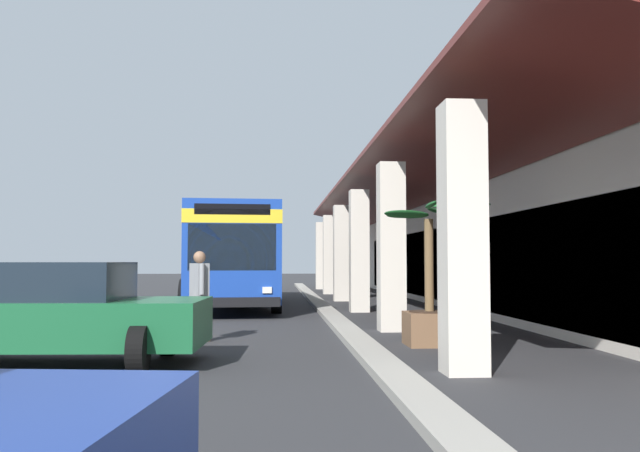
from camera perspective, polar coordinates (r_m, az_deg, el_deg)
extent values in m
plane|color=#2D2D30|center=(20.59, 8.06, -7.22)|extent=(120.00, 120.00, 0.00)
cube|color=#9E998E|center=(21.89, -0.06, -6.85)|extent=(38.30, 0.50, 0.12)
cube|color=beige|center=(24.57, 23.14, 1.31)|extent=(31.92, 11.55, 6.55)
cube|color=silver|center=(25.08, 22.97, 9.47)|extent=(32.22, 11.85, 0.60)
cube|color=beige|center=(35.19, 0.08, -2.61)|extent=(0.55, 0.55, 3.60)
cube|color=beige|center=(29.88, 0.81, -2.52)|extent=(0.55, 0.55, 3.60)
cube|color=beige|center=(24.58, 1.84, -2.38)|extent=(0.55, 0.55, 3.60)
cube|color=beige|center=(19.30, 3.44, -2.17)|extent=(0.55, 0.55, 3.60)
cube|color=beige|center=(14.04, 6.24, -1.80)|extent=(0.55, 0.55, 3.60)
cube|color=beige|center=(8.86, 12.35, -0.98)|extent=(0.55, 0.55, 3.60)
cube|color=#5B1E19|center=(22.27, 5.93, 3.26)|extent=(31.92, 3.16, 0.82)
cube|color=#19232D|center=(22.47, 10.09, -3.28)|extent=(26.81, 0.08, 2.40)
cube|color=#193D9E|center=(22.29, -7.78, -2.47)|extent=(11.15, 3.33, 2.75)
cube|color=yellow|center=(22.32, -7.76, -0.10)|extent=(11.17, 3.35, 0.36)
cube|color=#19232D|center=(22.59, -7.78, -1.91)|extent=(9.40, 3.23, 0.90)
cube|color=#19232D|center=(16.82, -7.68, -1.84)|extent=(0.22, 2.24, 1.20)
cube|color=black|center=(16.86, -7.66, 1.46)|extent=(0.20, 1.94, 0.28)
cube|color=black|center=(16.72, -7.72, -6.63)|extent=(0.37, 2.46, 0.24)
cube|color=silver|center=(16.81, -4.65, -5.61)|extent=(0.08, 0.24, 0.16)
cube|color=silver|center=(16.80, -10.77, -5.56)|extent=(0.08, 0.24, 0.16)
cube|color=silver|center=(23.85, -7.77, 1.08)|extent=(2.52, 1.95, 0.24)
cylinder|color=black|center=(18.73, -3.83, -6.12)|extent=(1.00, 0.30, 1.00)
cylinder|color=black|center=(18.72, -11.68, -6.06)|extent=(1.00, 0.30, 1.00)
cylinder|color=black|center=(25.42, -4.95, -5.33)|extent=(1.00, 0.30, 1.00)
cylinder|color=black|center=(25.41, -10.72, -5.28)|extent=(1.00, 0.30, 1.00)
cube|color=#195933|center=(10.24, -22.52, -7.82)|extent=(2.02, 4.48, 0.66)
cube|color=#19232D|center=(10.28, -23.49, -4.43)|extent=(1.70, 2.54, 0.54)
cylinder|color=black|center=(10.70, -13.17, -9.27)|extent=(0.64, 0.22, 0.64)
cylinder|color=black|center=(8.96, -15.61, -10.45)|extent=(0.64, 0.22, 0.64)
cylinder|color=#726651|center=(12.36, -9.92, -8.03)|extent=(0.16, 0.16, 0.83)
cylinder|color=#726651|center=(12.09, -11.19, -8.13)|extent=(0.16, 0.16, 0.83)
cube|color=gray|center=(12.18, -10.52, -4.69)|extent=(0.53, 0.41, 0.62)
sphere|color=#8C664C|center=(12.18, -10.50, -2.70)|extent=(0.22, 0.22, 0.22)
cylinder|color=gray|center=(12.47, -10.74, -4.50)|extent=(0.09, 0.09, 0.56)
cylinder|color=gray|center=(11.89, -10.28, -4.58)|extent=(0.09, 0.09, 0.56)
cube|color=brown|center=(11.81, 9.57, -8.86)|extent=(0.84, 0.84, 0.58)
cylinder|color=#332319|center=(11.78, 9.56, -7.40)|extent=(0.71, 0.71, 0.02)
cylinder|color=brown|center=(11.75, 9.52, -3.42)|extent=(0.16, 0.16, 1.66)
ellipsoid|color=#195123|center=(11.36, 9.70, 1.85)|extent=(0.88, 0.32, 0.15)
ellipsoid|color=#195123|center=(11.78, 12.10, 1.83)|extent=(0.49, 1.10, 0.18)
ellipsoid|color=#195123|center=(12.29, 10.19, 1.30)|extent=(1.02, 0.72, 0.14)
ellipsoid|color=#195123|center=(11.96, 7.65, 0.97)|extent=(0.69, 0.79, 0.15)
ellipsoid|color=#195123|center=(11.43, 7.63, 1.03)|extent=(0.69, 0.99, 0.18)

